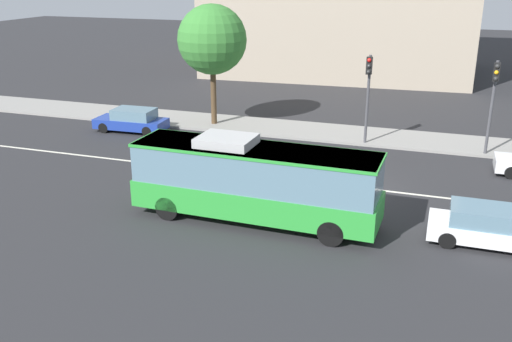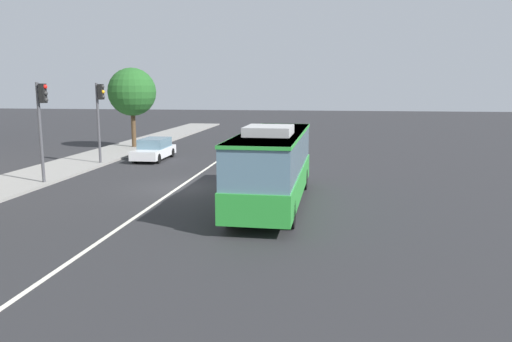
# 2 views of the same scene
# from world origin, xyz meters

# --- Properties ---
(ground_plane) EXTENTS (160.00, 160.00, 0.00)m
(ground_plane) POSITION_xyz_m (0.00, 0.00, 0.00)
(ground_plane) COLOR #28282B
(sidewalk_kerb) EXTENTS (80.00, 3.98, 0.14)m
(sidewalk_kerb) POSITION_xyz_m (0.00, 8.68, 0.07)
(sidewalk_kerb) COLOR gray
(sidewalk_kerb) RESTS_ON ground_plane
(lane_centre_line) EXTENTS (76.00, 0.16, 0.01)m
(lane_centre_line) POSITION_xyz_m (0.00, 0.00, 0.01)
(lane_centre_line) COLOR silver
(lane_centre_line) RESTS_ON ground_plane
(transit_bus) EXTENTS (10.05, 2.72, 3.46)m
(transit_bus) POSITION_xyz_m (-3.04, -5.03, 1.81)
(transit_bus) COLOR green
(transit_bus) RESTS_ON ground_plane
(sedan_white) EXTENTS (4.51, 1.84, 1.46)m
(sedan_white) POSITION_xyz_m (8.83, 4.46, 0.72)
(sedan_white) COLOR white
(sedan_white) RESTS_ON ground_plane
(sedan_white_ahead) EXTENTS (4.51, 1.83, 1.46)m
(sedan_white_ahead) POSITION_xyz_m (5.88, -4.24, 0.72)
(sedan_white_ahead) COLOR white
(sedan_white_ahead) RESTS_ON ground_plane
(traffic_light_near_corner) EXTENTS (0.32, 0.62, 5.20)m
(traffic_light_near_corner) POSITION_xyz_m (-0.38, 6.92, 3.56)
(traffic_light_near_corner) COLOR #47474C
(traffic_light_near_corner) RESTS_ON ground_plane
(traffic_light_mid_block) EXTENTS (0.34, 0.62, 5.20)m
(traffic_light_mid_block) POSITION_xyz_m (6.18, 6.98, 3.56)
(traffic_light_mid_block) COLOR #47474C
(traffic_light_mid_block) RESTS_ON ground_plane
(street_tree_kerbside_centre) EXTENTS (3.82, 3.82, 6.46)m
(street_tree_kerbside_centre) POSITION_xyz_m (14.60, 8.23, 4.53)
(street_tree_kerbside_centre) COLOR #4C3823
(street_tree_kerbside_centre) RESTS_ON ground_plane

